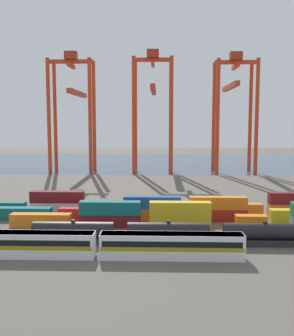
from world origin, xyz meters
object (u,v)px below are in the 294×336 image
object	(u,v)px
shipping_container_21	(116,208)
shipping_container_19	(57,208)
freight_tank_row	(265,234)
shipping_container_2	(41,220)
shipping_container_7	(251,222)
gantry_crane_central	(153,100)
shipping_container_23	(235,209)
gantry_crane_east	(234,101)
passenger_train	(97,244)
gantry_crane_west	(73,102)

from	to	relation	value
shipping_container_21	shipping_container_19	bearing A→B (deg)	180.00
freight_tank_row	shipping_container_2	size ratio (longest dim) A/B	6.56
freight_tank_row	shipping_container_19	distance (m)	47.08
shipping_container_7	gantry_crane_central	bearing A→B (deg)	102.95
shipping_container_19	shipping_container_23	bearing A→B (deg)	0.00
gantry_crane_central	gantry_crane_east	world-z (taller)	gantry_crane_central
passenger_train	shipping_container_7	distance (m)	33.11
shipping_container_7	shipping_container_19	size ratio (longest dim) A/B	0.50
passenger_train	shipping_container_21	bearing A→B (deg)	90.76
shipping_container_7	shipping_container_21	distance (m)	30.19
shipping_container_7	gantry_crane_east	bearing A→B (deg)	82.37
freight_tank_row	shipping_container_19	xyz separation A→B (m)	(-41.26, 22.67, -0.63)
gantry_crane_west	gantry_crane_east	xyz separation A→B (m)	(66.53, -0.03, 0.31)
shipping_container_19	shipping_container_21	size ratio (longest dim) A/B	1.00
freight_tank_row	shipping_container_21	world-z (taller)	freight_tank_row
shipping_container_2	shipping_container_7	world-z (taller)	same
shipping_container_2	gantry_crane_west	bearing A→B (deg)	97.88
shipping_container_19	gantry_crane_east	xyz separation A→B (m)	(53.56, 79.35, 28.26)
passenger_train	gantry_crane_east	bearing A→B (deg)	70.03
shipping_container_2	shipping_container_21	distance (m)	18.01
shipping_container_19	gantry_crane_west	size ratio (longest dim) A/B	0.25
shipping_container_7	gantry_crane_central	world-z (taller)	gantry_crane_central
gantry_crane_west	gantry_crane_central	size ratio (longest dim) A/B	0.99
shipping_container_7	shipping_container_19	bearing A→B (deg)	164.49
shipping_container_2	shipping_container_19	world-z (taller)	same
shipping_container_21	shipping_container_23	xyz separation A→B (m)	(26.93, 0.00, 0.00)
freight_tank_row	shipping_container_21	bearing A→B (deg)	140.79
gantry_crane_west	shipping_container_19	bearing A→B (deg)	-80.72
passenger_train	shipping_container_2	xyz separation A→B (m)	(-14.26, 18.39, -0.84)
shipping_container_23	freight_tank_row	bearing A→B (deg)	-87.82
gantry_crane_east	shipping_container_2	bearing A→B (deg)	-120.71
shipping_container_19	shipping_container_2	bearing A→B (deg)	-91.99
shipping_container_23	gantry_crane_east	size ratio (longest dim) A/B	0.25
passenger_train	gantry_crane_central	bearing A→B (deg)	86.66
shipping_container_7	gantry_crane_east	distance (m)	95.91
shipping_container_19	shipping_container_7	bearing A→B (deg)	-15.51
passenger_train	freight_tank_row	xyz separation A→B (m)	(27.40, 7.20, -0.21)
shipping_container_2	shipping_container_21	size ratio (longest dim) A/B	1.00
passenger_train	shipping_container_21	xyz separation A→B (m)	(-0.40, 29.88, -0.84)
freight_tank_row	shipping_container_21	size ratio (longest dim) A/B	6.56
freight_tank_row	shipping_container_23	size ratio (longest dim) A/B	6.56
shipping_container_21	shipping_container_2	bearing A→B (deg)	-140.36
shipping_container_2	shipping_container_7	distance (m)	41.78
shipping_container_19	passenger_train	bearing A→B (deg)	-65.11
shipping_container_2	shipping_container_7	bearing A→B (deg)	0.00
shipping_container_7	gantry_crane_central	size ratio (longest dim) A/B	0.12
gantry_crane_west	passenger_train	bearing A→B (deg)	-76.20
passenger_train	shipping_container_19	size ratio (longest dim) A/B	3.70
freight_tank_row	gantry_crane_central	distance (m)	108.68
shipping_container_21	freight_tank_row	bearing A→B (deg)	-39.21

